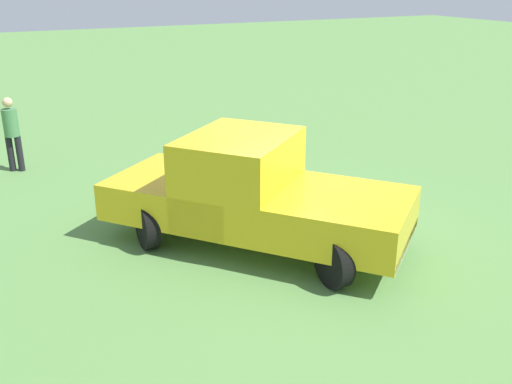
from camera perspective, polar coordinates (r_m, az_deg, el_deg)
The scene contains 4 objects.
ground_plane at distance 9.90m, azimuth 3.45°, elevation -3.91°, with size 80.00×80.00×0.00m, color #5B8C47.
pickup_truck at distance 9.15m, azimuth -0.71°, elevation 0.20°, with size 4.90×4.52×1.79m.
person_bystander at distance 13.72m, azimuth -22.90°, elevation 5.61°, with size 0.43×0.43×1.64m.
traffic_cone at distance 13.64m, azimuth -0.38°, elevation 4.35°, with size 0.32×0.32×0.55m, color orange.
Camera 1 is at (7.75, -4.57, 4.13)m, focal length 40.68 mm.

